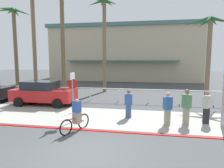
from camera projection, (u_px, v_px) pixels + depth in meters
The scene contains 17 objects.
ground_plane at pixel (121, 98), 16.82m from camera, with size 80.00×80.00×0.00m, color #424447.
sidewalk_strip at pixel (108, 118), 11.16m from camera, with size 44.00×4.00×0.02m, color #9E9E93.
curb_paint at pixel (99, 130), 9.20m from camera, with size 44.00×0.24×0.03m, color maroon.
building_backdrop at pixel (126, 53), 33.16m from camera, with size 22.73×11.38×8.32m.
rail_fence at pixel (119, 91), 15.25m from camera, with size 22.44×0.08×1.04m.
stop_sign_bike_lane at pixel (73, 90), 10.35m from camera, with size 0.52×0.56×2.56m.
palm_tree_0 at pixel (14, 31), 19.69m from camera, with size 2.94×3.33×8.20m.
palm_tree_1 at pixel (33, 13), 18.52m from camera, with size 3.52×3.60×9.75m.
palm_tree_2 at pixel (62, 12), 17.45m from camera, with size 3.13×3.13×9.94m.
palm_tree_3 at pixel (104, 28), 19.44m from camera, with size 2.88×2.84×8.96m.
palm_tree_4 at pixel (210, 39), 15.53m from camera, with size 3.53×3.20×6.50m.
car_red_1 at pixel (43, 93), 14.34m from camera, with size 4.40×2.02×1.69m.
cyclist_red_0 at pixel (76, 116), 9.10m from camera, with size 0.81×1.68×1.50m.
pedestrian_0 at pixel (206, 109), 10.11m from camera, with size 0.46×0.47×1.68m.
pedestrian_1 at pixel (186, 108), 9.96m from camera, with size 0.46×0.47×1.78m.
pedestrian_2 at pixel (167, 110), 9.92m from camera, with size 0.48×0.45×1.65m.
pedestrian_3 at pixel (128, 105), 11.12m from camera, with size 0.41×0.33×1.58m.
Camera 1 is at (2.13, -6.43, 3.25)m, focal length 32.40 mm.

